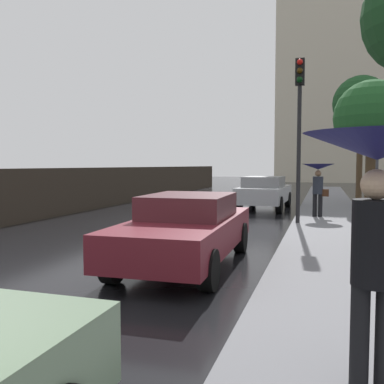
# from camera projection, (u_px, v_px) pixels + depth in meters

# --- Properties ---
(sidewalk_strip) EXTENTS (2.20, 60.00, 0.14)m
(sidewalk_strip) POSITION_uv_depth(u_px,v_px,m) (342.00, 326.00, 4.68)
(sidewalk_strip) COLOR slate
(sidewalk_strip) RESTS_ON ground
(car_silver_near_kerb) EXTENTS (1.94, 4.19, 1.38)m
(car_silver_near_kerb) POSITION_uv_depth(u_px,v_px,m) (265.00, 192.00, 17.49)
(car_silver_near_kerb) COLOR #B2B5BA
(car_silver_near_kerb) RESTS_ON ground
(car_maroon_mid_road) EXTENTS (1.87, 4.45, 1.31)m
(car_maroon_mid_road) POSITION_uv_depth(u_px,v_px,m) (187.00, 228.00, 7.77)
(car_maroon_mid_road) COLOR maroon
(car_maroon_mid_road) RESTS_ON ground
(pedestrian_with_umbrella_near) EXTENTS (1.06, 1.06, 1.96)m
(pedestrian_with_umbrella_near) POSITION_uv_depth(u_px,v_px,m) (377.00, 187.00, 3.06)
(pedestrian_with_umbrella_near) COLOR black
(pedestrian_with_umbrella_near) RESTS_ON sidewalk_strip
(pedestrian_with_umbrella_far) EXTENTS (1.03, 1.03, 1.76)m
(pedestrian_with_umbrella_far) POSITION_uv_depth(u_px,v_px,m) (318.00, 175.00, 13.86)
(pedestrian_with_umbrella_far) COLOR black
(pedestrian_with_umbrella_far) RESTS_ON sidewalk_strip
(traffic_light) EXTENTS (0.26, 0.39, 4.79)m
(traffic_light) POSITION_uv_depth(u_px,v_px,m) (299.00, 111.00, 12.24)
(traffic_light) COLOR black
(traffic_light) RESTS_ON sidewalk_strip
(street_tree_near) EXTENTS (2.67, 2.67, 6.19)m
(street_tree_near) POSITION_uv_depth(u_px,v_px,m) (361.00, 104.00, 20.42)
(street_tree_near) COLOR #4C3823
(street_tree_near) RESTS_ON ground
(street_tree_far) EXTENTS (2.93, 2.93, 5.18)m
(street_tree_far) POSITION_uv_depth(u_px,v_px,m) (372.00, 119.00, 16.46)
(street_tree_far) COLOR #4C3823
(street_tree_far) RESTS_ON ground
(distant_tower) EXTENTS (14.26, 8.54, 31.47)m
(distant_tower) POSITION_uv_depth(u_px,v_px,m) (345.00, 57.00, 45.77)
(distant_tower) COLOR beige
(distant_tower) RESTS_ON ground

